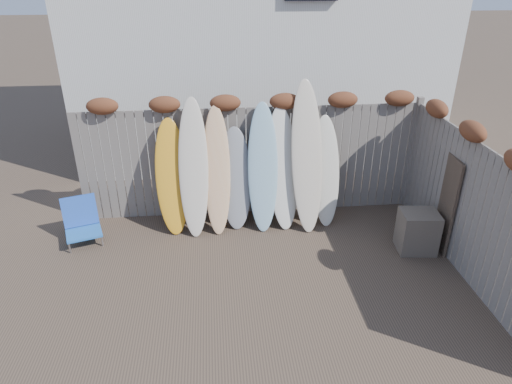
{
  "coord_description": "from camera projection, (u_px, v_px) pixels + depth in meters",
  "views": [
    {
      "loc": [
        -0.62,
        -5.09,
        4.19
      ],
      "look_at": [
        0.0,
        1.2,
        1.0
      ],
      "focal_mm": 32.0,
      "sensor_mm": 36.0,
      "label": 1
    }
  ],
  "objects": [
    {
      "name": "house",
      "position": [
        255.0,
        9.0,
        10.84
      ],
      "size": [
        8.5,
        5.5,
        6.33
      ],
      "color": "silver",
      "rests_on": "ground"
    },
    {
      "name": "beach_chair",
      "position": [
        82.0,
        222.0,
        7.56
      ],
      "size": [
        0.71,
        0.73,
        0.74
      ],
      "color": "blue",
      "rests_on": "ground"
    },
    {
      "name": "surfboard_5",
      "position": [
        283.0,
        169.0,
        7.8
      ],
      "size": [
        0.59,
        0.78,
        2.06
      ],
      "primitive_type": "ellipsoid",
      "rotation": [
        -0.31,
        0.0,
        0.1
      ],
      "color": "silver",
      "rests_on": "ground"
    },
    {
      "name": "lattice_panel",
      "position": [
        442.0,
        198.0,
        7.35
      ],
      "size": [
        0.17,
        1.05,
        1.59
      ],
      "primitive_type": "cube",
      "rotation": [
        0.0,
        0.0,
        -0.12
      ],
      "color": "#4F3B30",
      "rests_on": "ground"
    },
    {
      "name": "surfboard_3",
      "position": [
        236.0,
        179.0,
        7.84
      ],
      "size": [
        0.56,
        0.63,
        1.72
      ],
      "primitive_type": "ellipsoid",
      "rotation": [
        -0.31,
        0.0,
        -0.01
      ],
      "color": "gray",
      "rests_on": "ground"
    },
    {
      "name": "back_fence",
      "position": [
        253.0,
        152.0,
        8.06
      ],
      "size": [
        6.05,
        0.28,
        2.24
      ],
      "color": "slate",
      "rests_on": "ground"
    },
    {
      "name": "ground",
      "position": [
        264.0,
        293.0,
        6.47
      ],
      "size": [
        80.0,
        80.0,
        0.0
      ],
      "primitive_type": "plane",
      "color": "#493A2D"
    },
    {
      "name": "wooden_crate",
      "position": [
        417.0,
        231.0,
        7.3
      ],
      "size": [
        0.63,
        0.54,
        0.68
      ],
      "primitive_type": "cube",
      "rotation": [
        0.0,
        0.0,
        -0.1
      ],
      "color": "#6E5B52",
      "rests_on": "ground"
    },
    {
      "name": "surfboard_6",
      "position": [
        307.0,
        157.0,
        7.69
      ],
      "size": [
        0.57,
        0.89,
        2.49
      ],
      "primitive_type": "ellipsoid",
      "rotation": [
        -0.31,
        0.0,
        0.04
      ],
      "color": "beige",
      "rests_on": "ground"
    },
    {
      "name": "surfboard_1",
      "position": [
        194.0,
        168.0,
        7.58
      ],
      "size": [
        0.53,
        0.82,
        2.25
      ],
      "primitive_type": "ellipsoid",
      "rotation": [
        -0.31,
        0.0,
        -0.05
      ],
      "color": "beige",
      "rests_on": "ground"
    },
    {
      "name": "surfboard_7",
      "position": [
        326.0,
        171.0,
        7.93
      ],
      "size": [
        0.5,
        0.68,
        1.88
      ],
      "primitive_type": "ellipsoid",
      "rotation": [
        -0.31,
        0.0,
        0.02
      ],
      "color": "beige",
      "rests_on": "ground"
    },
    {
      "name": "surfboard_0",
      "position": [
        172.0,
        177.0,
        7.67
      ],
      "size": [
        0.58,
        0.71,
        1.91
      ],
      "primitive_type": "ellipsoid",
      "rotation": [
        -0.31,
        0.0,
        0.05
      ],
      "color": "orange",
      "rests_on": "ground"
    },
    {
      "name": "surfboard_4",
      "position": [
        263.0,
        168.0,
        7.74
      ],
      "size": [
        0.56,
        0.78,
        2.14
      ],
      "primitive_type": "ellipsoid",
      "rotation": [
        -0.31,
        0.0,
        -0.06
      ],
      "color": "#8CB6CD",
      "rests_on": "ground"
    },
    {
      "name": "surfboard_2",
      "position": [
        217.0,
        171.0,
        7.66
      ],
      "size": [
        0.48,
        0.76,
        2.1
      ],
      "primitive_type": "ellipsoid",
      "rotation": [
        -0.31,
        0.0,
        -0.04
      ],
      "color": "#F6C388",
      "rests_on": "ground"
    },
    {
      "name": "right_fence",
      "position": [
        473.0,
        204.0,
        6.44
      ],
      "size": [
        0.28,
        4.4,
        2.24
      ],
      "color": "slate",
      "rests_on": "ground"
    }
  ]
}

